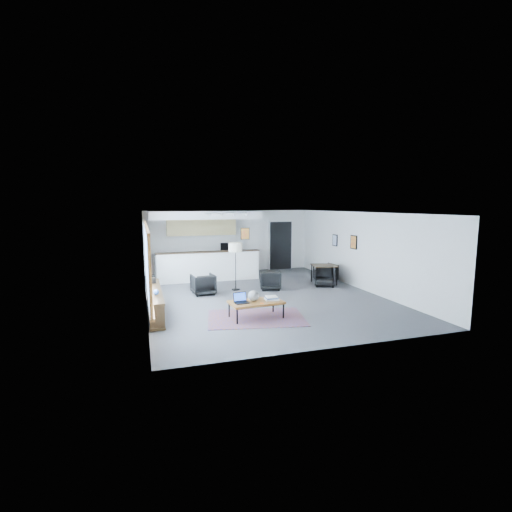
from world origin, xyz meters
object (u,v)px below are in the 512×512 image
object	(u,v)px
coffee_table	(256,303)
book_stack	(272,298)
laptop	(241,300)
floor_lamp	(235,249)
ceramic_pot	(254,296)
armchair_left	(203,283)
dining_table	(324,267)
dining_chair_near	(324,277)
armchair_right	(270,279)
microwave	(228,246)
dining_chair_far	(325,273)

from	to	relation	value
coffee_table	book_stack	distance (m)	0.42
laptop	floor_lamp	bearing A→B (deg)	69.95
ceramic_pot	coffee_table	bearing A→B (deg)	-21.63
laptop	book_stack	xyz separation A→B (m)	(0.81, 0.00, -0.02)
armchair_left	dining_table	distance (m)	4.44
armchair_left	dining_chair_near	size ratio (longest dim) A/B	1.14
ceramic_pot	armchair_right	bearing A→B (deg)	63.03
laptop	ceramic_pot	distance (m)	0.35
microwave	laptop	bearing A→B (deg)	-91.47
floor_lamp	microwave	bearing A→B (deg)	81.66
armchair_right	dining_chair_far	distance (m)	2.53
armchair_right	coffee_table	bearing A→B (deg)	79.74
dining_table	dining_chair_far	distance (m)	0.61
laptop	floor_lamp	size ratio (longest dim) A/B	0.24
microwave	ceramic_pot	bearing A→B (deg)	-88.48
armchair_right	microwave	world-z (taller)	microwave
dining_chair_far	microwave	bearing A→B (deg)	-44.65
book_stack	dining_table	distance (m)	4.47
armchair_right	dining_table	size ratio (longest dim) A/B	0.74
ceramic_pot	floor_lamp	distance (m)	3.31
laptop	book_stack	world-z (taller)	laptop
laptop	floor_lamp	xyz separation A→B (m)	(0.68, 3.20, 0.88)
book_stack	armchair_left	size ratio (longest dim) A/B	0.49
dining_chair_near	book_stack	bearing A→B (deg)	-112.88
dining_chair_near	dining_chair_far	size ratio (longest dim) A/B	1.02
laptop	armchair_left	xyz separation A→B (m)	(-0.47, 2.88, -0.15)
laptop	microwave	distance (m)	6.43
armchair_left	dining_table	bearing A→B (deg)	177.75
coffee_table	armchair_left	size ratio (longest dim) A/B	1.94
laptop	dining_chair_near	size ratio (longest dim) A/B	0.60
book_stack	dining_chair_near	distance (m)	4.12
armchair_right	microwave	distance (m)	3.54
armchair_left	microwave	size ratio (longest dim) A/B	1.20
laptop	book_stack	bearing A→B (deg)	-8.05
laptop	ceramic_pot	xyz separation A→B (m)	(0.34, 0.02, 0.07)
armchair_left	microwave	bearing A→B (deg)	-121.13
armchair_left	microwave	distance (m)	3.85
laptop	dining_table	xyz separation A→B (m)	(3.96, 3.17, 0.12)
laptop	dining_chair_far	xyz separation A→B (m)	(4.25, 3.60, -0.20)
armchair_left	armchair_right	world-z (taller)	armchair_left
dining_chair_near	armchair_left	bearing A→B (deg)	-157.00
armchair_left	dining_table	world-z (taller)	armchair_left
book_stack	dining_table	size ratio (longest dim) A/B	0.37
ceramic_pot	dining_chair_near	xyz separation A→B (m)	(3.46, 2.81, -0.26)
dining_chair_far	book_stack	bearing A→B (deg)	42.55
dining_table	laptop	bearing A→B (deg)	-141.30
book_stack	ceramic_pot	bearing A→B (deg)	178.05
floor_lamp	dining_chair_far	distance (m)	3.75
ceramic_pot	dining_chair_near	distance (m)	4.47
dining_chair_far	floor_lamp	bearing A→B (deg)	2.60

